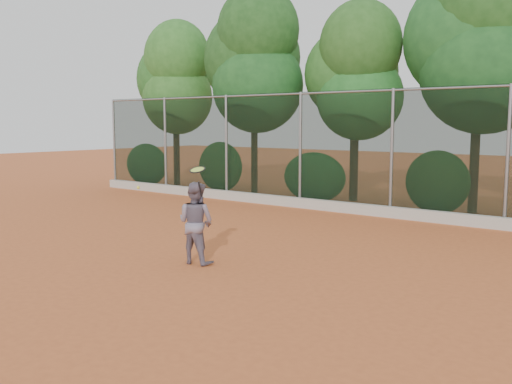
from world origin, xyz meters
The scene contains 7 objects.
ground centered at (0.00, 0.00, 0.00)m, with size 80.00×80.00×0.00m, color #C9612F.
concrete_curb centered at (0.00, 6.82, 0.15)m, with size 24.00×0.20×0.30m, color #B9B6AC.
tennis_player centered at (-0.50, -0.14, 0.75)m, with size 0.73×0.57×1.51m, color slate.
chainlink_fence centered at (0.00, 7.00, 1.86)m, with size 24.09×0.09×3.50m.
foliage_backdrop centered at (-0.55, 8.98, 4.40)m, with size 23.70×3.63×7.55m.
tennis_racket centered at (-0.27, -0.32, 1.71)m, with size 0.34×0.33×0.55m.
tennis_ball_in_flight centered at (-2.27, 0.02, 1.27)m, with size 0.06×0.06×0.06m.
Camera 1 is at (6.72, -7.53, 2.57)m, focal length 40.00 mm.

